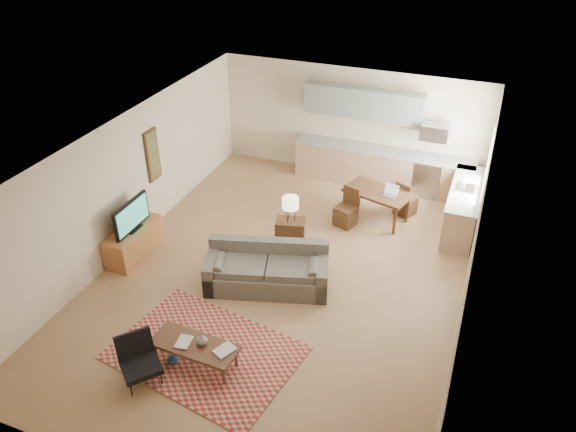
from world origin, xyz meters
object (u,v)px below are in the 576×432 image
at_px(sofa, 267,269).
at_px(dining_table, 377,205).
at_px(armchair, 140,362).
at_px(tv_credenza, 134,242).
at_px(console_table, 290,235).
at_px(coffee_table, 196,354).

xyz_separation_m(sofa, dining_table, (1.30, 3.01, -0.05)).
height_order(sofa, armchair, sofa).
distance_m(tv_credenza, console_table, 3.09).
height_order(coffee_table, dining_table, dining_table).
height_order(coffee_table, console_table, console_table).
bearing_deg(coffee_table, tv_credenza, 142.81).
bearing_deg(armchair, tv_credenza, 76.74).
bearing_deg(sofa, tv_credenza, 164.41).
height_order(armchair, console_table, armchair).
height_order(sofa, console_table, sofa).
bearing_deg(console_table, armchair, -116.09).
distance_m(sofa, armchair, 2.87).
relative_size(armchair, console_table, 1.09).
xyz_separation_m(coffee_table, console_table, (0.24, 3.43, 0.13)).
height_order(coffee_table, armchair, armchair).
distance_m(coffee_table, tv_credenza, 3.31).
relative_size(coffee_table, dining_table, 1.00).
xyz_separation_m(armchair, console_table, (0.83, 4.01, -0.03)).
distance_m(coffee_table, armchair, 0.84).
bearing_deg(console_table, dining_table, 37.96).
bearing_deg(sofa, console_table, 75.34).
distance_m(tv_credenza, dining_table, 5.14).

